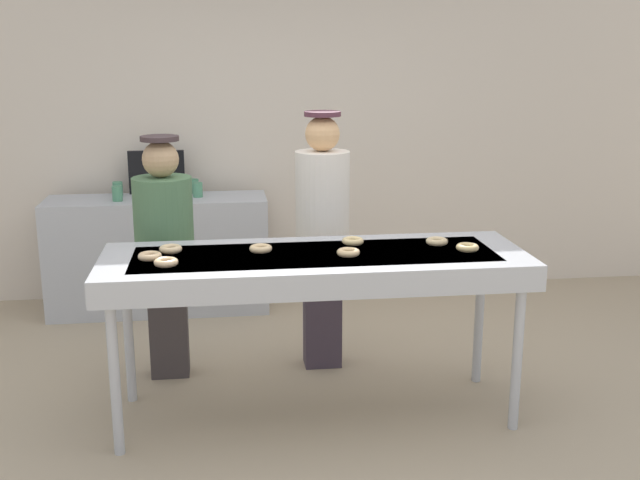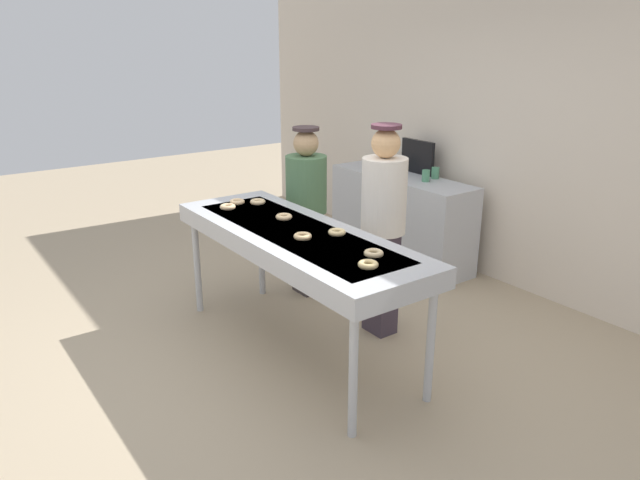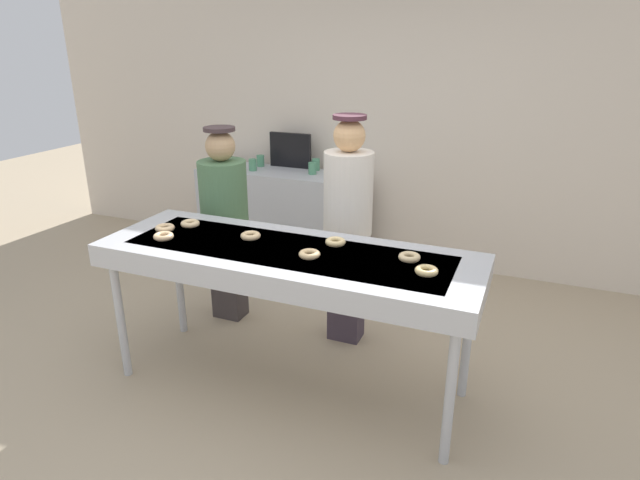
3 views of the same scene
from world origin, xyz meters
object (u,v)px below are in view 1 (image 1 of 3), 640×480
Objects in this scene: worker_assistant at (322,224)px; plain_donut_4 at (353,241)px; plain_donut_0 at (467,247)px; prep_counter at (159,255)px; plain_donut_6 at (261,249)px; plain_donut_7 at (348,252)px; paper_cup_1 at (117,194)px; paper_cup_0 at (118,189)px; plain_donut_3 at (150,256)px; plain_donut_1 at (437,241)px; paper_cup_3 at (194,186)px; fryer_conveyor at (315,267)px; plain_donut_2 at (166,262)px; plain_donut_5 at (171,249)px; paper_cup_2 at (198,190)px; menu_display at (157,172)px; worker_baker at (165,241)px.

plain_donut_4 is at bearing 115.90° from worker_assistant.
plain_donut_0 is 0.07× the size of prep_counter.
plain_donut_6 and plain_donut_7 have the same top height.
plain_donut_6 is 2.10m from prep_counter.
worker_assistant is (-0.04, 0.78, -0.02)m from plain_donut_7.
plain_donut_7 is 0.78m from worker_assistant.
paper_cup_0 is at bearing 95.63° from paper_cup_1.
plain_donut_3 is (-1.75, 0.04, 0.00)m from plain_donut_0.
paper_cup_3 reaches higher than plain_donut_1.
plain_donut_2 is (-0.80, -0.14, 0.10)m from fryer_conveyor.
prep_counter is (-1.19, 2.05, -0.52)m from plain_donut_7.
worker_assistant is at bearing 42.28° from plain_donut_2.
fryer_conveyor is 18.49× the size of plain_donut_7.
plain_donut_1 is 0.08× the size of worker_assistant.
plain_donut_5 is at bearing -74.14° from paper_cup_1.
plain_donut_3 is 1.10× the size of paper_cup_2.
paper_cup_0 is (-1.56, 1.93, -0.01)m from plain_donut_4.
plain_donut_1 is at bearing -54.88° from paper_cup_3.
paper_cup_1 is at bearing -135.07° from menu_display.
fryer_conveyor is at bearing -63.01° from prep_counter.
plain_donut_2 is 0.08× the size of worker_baker.
paper_cup_2 is at bearing 86.76° from plain_donut_5.
plain_donut_2 is at bearing -162.84° from plain_donut_4.
plain_donut_6 is 2.24m from menu_display.
plain_donut_4 is (0.24, 0.19, 0.10)m from fryer_conveyor.
plain_donut_5 is at bearing -92.00° from paper_cup_3.
fryer_conveyor is 18.49× the size of plain_donut_6.
paper_cup_0 is at bearing 135.58° from plain_donut_1.
worker_assistant is 1.53m from paper_cup_2.
plain_donut_2 is 1.00× the size of plain_donut_6.
plain_donut_4 and plain_donut_7 have the same top height.
worker_baker is 1.51m from paper_cup_0.
plain_donut_5 is 1.00× the size of plain_donut_6.
worker_baker is 1.50m from paper_cup_3.
plain_donut_3 is at bearing -171.62° from plain_donut_6.
plain_donut_0 is 2.92m from menu_display.
paper_cup_0 is 0.34m from menu_display.
plain_donut_2 is at bearing -176.70° from plain_donut_0.
prep_counter is 0.62m from paper_cup_3.
menu_display is (-1.19, 2.26, 0.11)m from plain_donut_7.
plain_donut_5 is 0.99m from plain_donut_7.
paper_cup_1 reaches higher than plain_donut_3.
plain_donut_5 is 0.29× the size of menu_display.
plain_donut_2 is 0.28m from plain_donut_5.
plain_donut_5 is at bearing -75.14° from paper_cup_0.
plain_donut_4 is at bearing -51.05° from paper_cup_0.
paper_cup_0 is at bearing -29.50° from worker_assistant.
paper_cup_0 is 1.00× the size of paper_cup_2.
paper_cup_1 is at bearing 126.68° from plain_donut_7.
plain_donut_6 is at bearing -78.45° from paper_cup_2.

